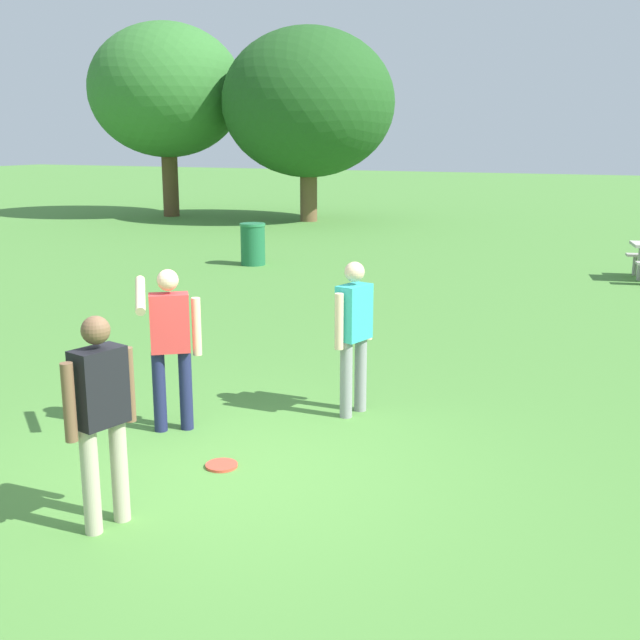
{
  "coord_description": "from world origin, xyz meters",
  "views": [
    {
      "loc": [
        3.4,
        -5.45,
        2.88
      ],
      "look_at": [
        0.03,
        1.86,
        1.0
      ],
      "focal_mm": 44.0,
      "sensor_mm": 36.0,
      "label": 1
    }
  ],
  "objects_px": {
    "frisbee": "(222,465)",
    "tree_tall_left": "(166,91)",
    "person_catcher": "(101,409)",
    "person_thrower": "(354,328)",
    "tree_broad_center": "(308,103)",
    "trash_can_further_along": "(253,244)",
    "person_bystander": "(170,338)"
  },
  "relations": [
    {
      "from": "frisbee",
      "to": "tree_tall_left",
      "type": "xyz_separation_m",
      "value": [
        -13.78,
        18.79,
        4.48
      ]
    },
    {
      "from": "person_catcher",
      "to": "frisbee",
      "type": "bearing_deg",
      "value": 81.34
    },
    {
      "from": "person_thrower",
      "to": "tree_broad_center",
      "type": "distance_m",
      "value": 19.89
    },
    {
      "from": "trash_can_further_along",
      "to": "tree_broad_center",
      "type": "bearing_deg",
      "value": 107.94
    },
    {
      "from": "trash_can_further_along",
      "to": "tree_tall_left",
      "type": "xyz_separation_m",
      "value": [
        -8.42,
        8.72,
        4.01
      ]
    },
    {
      "from": "person_bystander",
      "to": "trash_can_further_along",
      "type": "height_order",
      "value": "person_bystander"
    },
    {
      "from": "person_bystander",
      "to": "tree_tall_left",
      "type": "relative_size",
      "value": 0.24
    },
    {
      "from": "tree_tall_left",
      "to": "person_catcher",
      "type": "bearing_deg",
      "value": -55.94
    },
    {
      "from": "person_thrower",
      "to": "person_bystander",
      "type": "distance_m",
      "value": 1.89
    },
    {
      "from": "person_thrower",
      "to": "person_catcher",
      "type": "relative_size",
      "value": 1.0
    },
    {
      "from": "person_thrower",
      "to": "tree_tall_left",
      "type": "relative_size",
      "value": 0.24
    },
    {
      "from": "tree_tall_left",
      "to": "frisbee",
      "type": "bearing_deg",
      "value": -53.74
    },
    {
      "from": "person_bystander",
      "to": "frisbee",
      "type": "height_order",
      "value": "person_bystander"
    },
    {
      "from": "trash_can_further_along",
      "to": "tree_broad_center",
      "type": "xyz_separation_m",
      "value": [
        -2.99,
        9.24,
        3.51
      ]
    },
    {
      "from": "person_catcher",
      "to": "tree_broad_center",
      "type": "bearing_deg",
      "value": 111.59
    },
    {
      "from": "tree_tall_left",
      "to": "tree_broad_center",
      "type": "height_order",
      "value": "tree_tall_left"
    },
    {
      "from": "person_catcher",
      "to": "person_bystander",
      "type": "relative_size",
      "value": 1.0
    },
    {
      "from": "frisbee",
      "to": "tree_tall_left",
      "type": "distance_m",
      "value": 23.73
    },
    {
      "from": "person_catcher",
      "to": "trash_can_further_along",
      "type": "bearing_deg",
      "value": 114.43
    },
    {
      "from": "frisbee",
      "to": "person_bystander",
      "type": "bearing_deg",
      "value": 147.78
    },
    {
      "from": "person_thrower",
      "to": "trash_can_further_along",
      "type": "bearing_deg",
      "value": 125.48
    },
    {
      "from": "person_catcher",
      "to": "frisbee",
      "type": "height_order",
      "value": "person_catcher"
    },
    {
      "from": "tree_broad_center",
      "to": "tree_tall_left",
      "type": "bearing_deg",
      "value": -174.54
    },
    {
      "from": "frisbee",
      "to": "tree_broad_center",
      "type": "height_order",
      "value": "tree_broad_center"
    },
    {
      "from": "frisbee",
      "to": "trash_can_further_along",
      "type": "distance_m",
      "value": 11.42
    },
    {
      "from": "frisbee",
      "to": "trash_can_further_along",
      "type": "height_order",
      "value": "trash_can_further_along"
    },
    {
      "from": "frisbee",
      "to": "tree_broad_center",
      "type": "distance_m",
      "value": 21.41
    },
    {
      "from": "person_bystander",
      "to": "tree_broad_center",
      "type": "height_order",
      "value": "tree_broad_center"
    },
    {
      "from": "frisbee",
      "to": "tree_tall_left",
      "type": "bearing_deg",
      "value": 126.26
    },
    {
      "from": "person_thrower",
      "to": "person_bystander",
      "type": "bearing_deg",
      "value": -140.32
    },
    {
      "from": "tree_tall_left",
      "to": "tree_broad_center",
      "type": "distance_m",
      "value": 5.47
    },
    {
      "from": "person_thrower",
      "to": "frisbee",
      "type": "relative_size",
      "value": 5.69
    }
  ]
}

